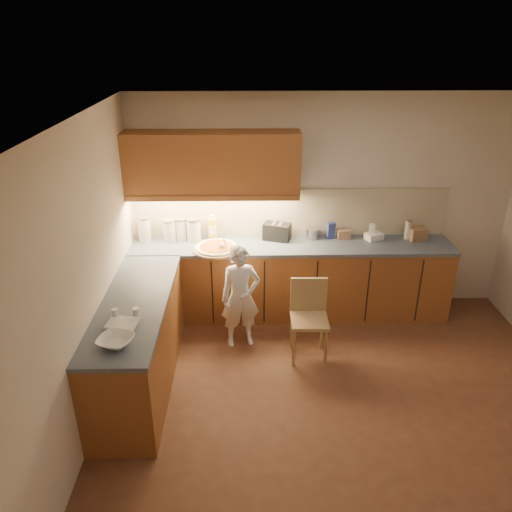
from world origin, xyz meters
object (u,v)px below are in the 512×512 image
(pizza_on_board, at_px, (217,248))
(toaster, at_px, (277,232))
(oil_jug, at_px, (213,228))
(wooden_chair, at_px, (309,313))

(pizza_on_board, xyz_separation_m, toaster, (0.70, 0.29, 0.08))
(pizza_on_board, xyz_separation_m, oil_jug, (-0.06, 0.32, 0.12))
(oil_jug, bearing_deg, pizza_on_board, -78.78)
(pizza_on_board, relative_size, wooden_chair, 0.63)
(wooden_chair, bearing_deg, pizza_on_board, 145.93)
(pizza_on_board, distance_m, oil_jug, 0.34)
(wooden_chair, bearing_deg, oil_jug, 137.15)
(wooden_chair, distance_m, oil_jug, 1.57)
(wooden_chair, height_order, oil_jug, oil_jug)
(pizza_on_board, bearing_deg, toaster, 22.80)
(pizza_on_board, relative_size, oil_jug, 1.77)
(wooden_chair, bearing_deg, toaster, 107.38)
(oil_jug, bearing_deg, wooden_chair, -43.99)
(wooden_chair, height_order, toaster, toaster)
(oil_jug, height_order, toaster, oil_jug)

